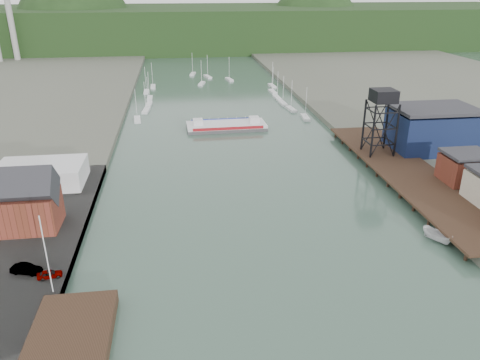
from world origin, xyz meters
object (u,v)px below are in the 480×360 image
object	(u,v)px
chain_ferry	(226,126)
harbor_building	(22,205)
lift_tower	(383,100)
car_west_a	(50,274)
motorboat	(437,236)

from	to	relation	value
chain_ferry	harbor_building	bearing A→B (deg)	-126.24
lift_tower	car_west_a	xyz separation A→B (m)	(-69.21, -44.38, -13.44)
lift_tower	motorboat	bearing A→B (deg)	-98.09
chain_ferry	car_west_a	size ratio (longest dim) A/B	6.90
harbor_building	car_west_a	xyz separation A→B (m)	(7.79, -16.38, -3.88)
chain_ferry	car_west_a	world-z (taller)	chain_ferry
car_west_a	lift_tower	bearing A→B (deg)	-68.06
harbor_building	lift_tower	distance (m)	82.49
lift_tower	motorboat	xyz separation A→B (m)	(-5.66, -39.85, -14.53)
car_west_a	chain_ferry	bearing A→B (deg)	-34.83
harbor_building	car_west_a	size ratio (longest dim) A/B	3.45
harbor_building	motorboat	xyz separation A→B (m)	(71.34, -11.85, -4.97)
chain_ferry	motorboat	world-z (taller)	chain_ferry
chain_ferry	motorboat	xyz separation A→B (m)	(29.01, -72.70, 0.12)
lift_tower	car_west_a	size ratio (longest dim) A/B	4.52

